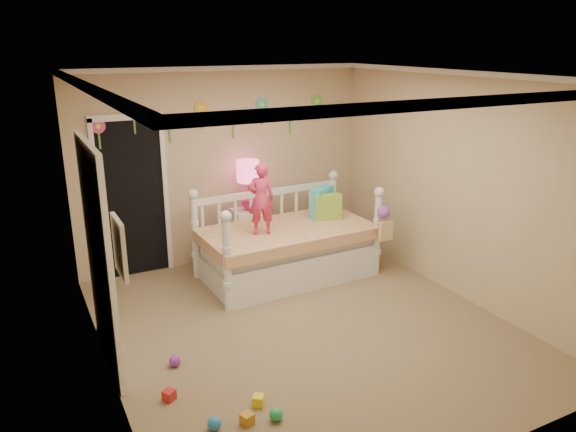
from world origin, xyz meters
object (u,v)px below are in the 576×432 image
table_lamp (248,177)px  child (261,199)px  daybed (287,232)px  nightstand (249,235)px

table_lamp → child: bearing=-102.5°
daybed → nightstand: daybed is taller
child → table_lamp: child is taller
daybed → nightstand: bearing=104.4°
child → nightstand: child is taller
nightstand → table_lamp: table_lamp is taller
table_lamp → nightstand: bearing=-90.0°
daybed → child: bearing=-170.7°
daybed → nightstand: size_ratio=3.00×
daybed → table_lamp: (-0.21, 0.72, 0.58)m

